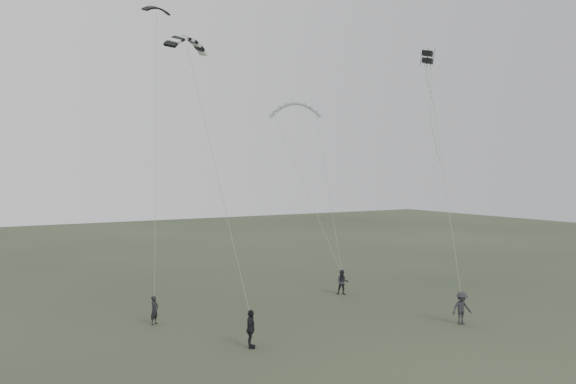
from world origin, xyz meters
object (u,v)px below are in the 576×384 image
flyer_right (342,282)px  kite_box (427,57)px  kite_dark_small (157,8)px  kite_pale_large (295,103)px  flyer_left (154,310)px  flyer_center (251,329)px  kite_striped (187,38)px  flyer_far (462,308)px

flyer_right → kite_box: bearing=-28.0°
kite_dark_small → kite_box: 16.58m
kite_pale_large → kite_box: kite_box is taller
kite_pale_large → kite_box: 13.93m
flyer_left → kite_pale_large: size_ratio=0.36×
flyer_left → flyer_center: 6.72m
flyer_left → kite_box: size_ratio=2.17×
flyer_left → kite_striped: bearing=-94.7°
flyer_far → kite_dark_small: 24.66m
flyer_left → kite_box: kite_box is taller
flyer_right → kite_striped: (-11.66, -2.67, 14.03)m
flyer_center → kite_dark_small: size_ratio=1.05×
flyer_right → kite_striped: size_ratio=0.62×
kite_box → flyer_far: bearing=-149.0°
flyer_center → flyer_far: (11.46, -2.08, -0.01)m
kite_box → flyer_right: bearing=80.8°
flyer_left → flyer_right: size_ratio=0.93×
flyer_far → kite_dark_small: bearing=146.5°
flyer_left → kite_dark_small: kite_dark_small is taller
flyer_right → kite_box: 15.24m
flyer_far → flyer_right: bearing=109.4°
flyer_left → flyer_right: (12.90, 0.84, 0.05)m
flyer_left → flyer_far: size_ratio=0.87×
flyer_left → flyer_center: size_ratio=0.86×
flyer_right → flyer_far: size_ratio=0.93×
kite_pale_large → kite_box: bearing=-56.2°
kite_dark_small → kite_box: size_ratio=2.42×
kite_dark_small → flyer_far: bearing=-57.0°
flyer_far → kite_striped: 20.03m
kite_pale_large → kite_striped: bearing=-109.1°
kite_striped → kite_pale_large: bearing=14.3°
flyer_center → kite_pale_large: bearing=-7.6°
flyer_right → kite_striped: kite_striped is taller
flyer_center → kite_pale_large: kite_pale_large is taller
kite_dark_small → kite_box: kite_dark_small is taller
flyer_right → flyer_center: bearing=-113.2°
kite_pale_large → kite_dark_small: bearing=-127.4°
flyer_left → kite_striped: kite_striped is taller
flyer_left → kite_pale_large: bearing=-4.9°
kite_dark_small → kite_striped: 7.00m
kite_pale_large → flyer_center: bearing=-97.1°
flyer_far → kite_pale_large: kite_pale_large is taller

